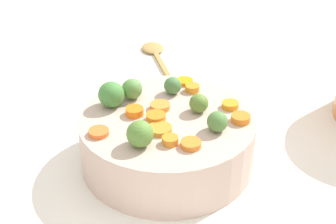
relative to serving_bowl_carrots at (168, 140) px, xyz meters
name	(u,v)px	position (x,y,z in m)	size (l,w,h in m)	color
tabletop	(174,157)	(0.00, 0.03, -0.05)	(2.40, 2.40, 0.02)	white
serving_bowl_carrots	(168,140)	(0.00, 0.00, 0.00)	(0.29, 0.29, 0.09)	#C2A798
carrot_slice_0	(135,111)	(-0.05, -0.02, 0.05)	(0.03, 0.03, 0.01)	orange
carrot_slice_1	(185,81)	(-0.03, 0.12, 0.05)	(0.03, 0.03, 0.01)	orange
carrot_slice_2	(191,144)	(0.07, -0.06, 0.05)	(0.03, 0.03, 0.01)	orange
carrot_slice_3	(170,140)	(0.04, -0.06, 0.05)	(0.02, 0.02, 0.01)	orange
carrot_slice_4	(192,88)	(0.00, 0.10, 0.05)	(0.03, 0.03, 0.01)	orange
carrot_slice_5	(99,132)	(-0.07, -0.09, 0.05)	(0.03, 0.03, 0.01)	orange
carrot_slice_6	(241,118)	(0.11, 0.04, 0.05)	(0.03, 0.03, 0.01)	orange
carrot_slice_7	(160,129)	(0.01, -0.04, 0.05)	(0.04, 0.04, 0.01)	orange
carrot_slice_8	(156,117)	(-0.01, -0.02, 0.05)	(0.03, 0.03, 0.01)	orange
carrot_slice_9	(230,105)	(0.08, 0.07, 0.05)	(0.03, 0.03, 0.01)	orange
carrot_slice_10	(160,106)	(-0.02, 0.02, 0.05)	(0.03, 0.03, 0.01)	orange
brussels_sprout_0	(131,90)	(-0.08, 0.02, 0.06)	(0.04, 0.04, 0.04)	#568741
brussels_sprout_1	(141,134)	(0.00, -0.09, 0.07)	(0.04, 0.04, 0.04)	#578436
brussels_sprout_2	(199,103)	(0.04, 0.04, 0.06)	(0.03, 0.03, 0.03)	#597D32
brussels_sprout_3	(217,122)	(0.08, 0.00, 0.06)	(0.03, 0.03, 0.03)	#4F7D3D
brussels_sprout_4	(173,86)	(-0.03, 0.07, 0.06)	(0.03, 0.03, 0.03)	#457540
brussels_sprout_5	(111,94)	(-0.10, -0.01, 0.07)	(0.04, 0.04, 0.04)	#42803A
wooden_spoon	(158,57)	(-0.20, 0.34, -0.04)	(0.24, 0.26, 0.01)	#A88446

